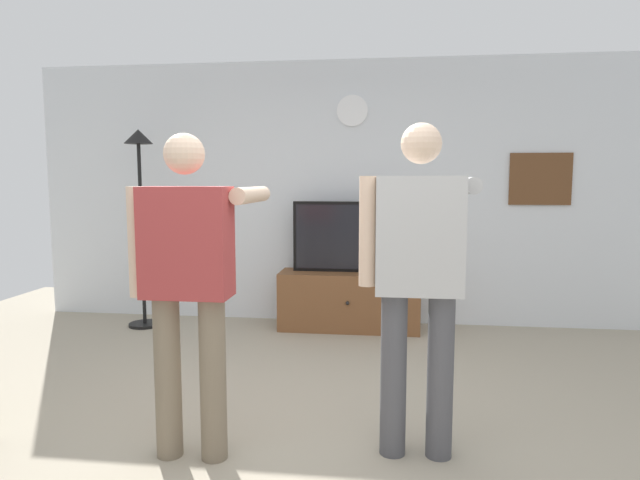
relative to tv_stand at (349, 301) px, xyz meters
The scene contains 9 objects.
ground_plane 2.62m from the tv_stand, 93.72° to the right, with size 8.40×8.40×0.00m, color #9E937F.
back_wall 1.13m from the tv_stand, 115.81° to the left, with size 6.40×0.10×2.70m, color silver.
tv_stand is the anchor object (origin of this frame).
television 0.64m from the tv_stand, 90.00° to the left, with size 1.14×0.07×0.70m.
wall_clock 1.92m from the tv_stand, 90.00° to the left, with size 0.31×0.31×0.03m, color white.
framed_picture 2.24m from the tv_stand, ahead, with size 0.59×0.04×0.51m, color brown.
floor_lamp 2.38m from the tv_stand, behind, with size 0.32×0.32×1.98m.
person_standing_nearer_lamp 2.79m from the tv_stand, 104.13° to the right, with size 0.63×0.78×1.72m.
person_standing_nearer_couch 2.61m from the tv_stand, 77.61° to the right, with size 0.63×0.78×1.78m.
Camera 1 is at (0.54, -2.71, 1.49)m, focal length 30.45 mm.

